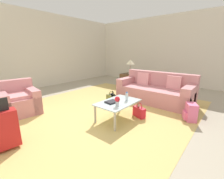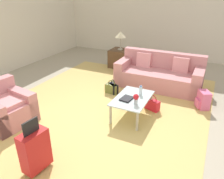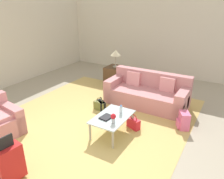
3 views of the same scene
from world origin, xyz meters
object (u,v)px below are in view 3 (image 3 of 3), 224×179
Objects in this scene: flower_vase at (113,117)px; backpack_pink at (183,121)px; handbag_red at (133,123)px; suitcase_red at (10,163)px; water_bottle at (121,110)px; table_lamp at (116,53)px; coffee_table_book at (106,117)px; handbag_black at (101,105)px; side_table at (116,75)px; coffee_table at (112,119)px; couch at (148,94)px; handbag_olive at (100,105)px.

flower_vase is 1.70m from backpack_pink.
flower_vase is at bearing 166.03° from handbag_red.
suitcase_red is 3.60m from backpack_pink.
water_bottle is 0.50m from handbag_red.
table_lamp is (2.60, 1.60, 0.55)m from water_bottle.
table_lamp is at bearing 32.62° from coffee_table_book.
table_lamp reaches higher than coffee_table_book.
backpack_pink is (0.16, -2.13, 0.06)m from handbag_black.
water_bottle is 0.42m from flower_vase.
water_bottle is 0.32× the size of side_table.
handbag_black is (1.06, 0.99, -0.42)m from flower_vase.
suitcase_red is (-2.00, 0.70, -0.01)m from coffee_table.
table_lamp reaches higher than coffee_table.
water_bottle is at bearing -148.39° from table_lamp.
couch is 1.44m from backpack_pink.
backpack_pink is (0.20, -2.14, 0.06)m from handbag_olive.
water_bottle is at bearing 123.74° from backpack_pink.
handbag_red is at bearing -107.43° from handbag_olive.
water_bottle is at bearing -22.67° from coffee_table_book.
couch is 1.40m from handbag_red.
handbag_red is at bearing -36.08° from coffee_table.
couch is at bearing -43.42° from handbag_olive.
couch is 6.18× the size of handbag_red.
handbag_black is at bearing 55.63° from water_bottle.
water_bottle reaches higher than backpack_pink.
couch is 3.79× the size of table_lamp.
coffee_table reaches higher than handbag_red.
flower_vase is at bearing 136.81° from backpack_pink.
water_bottle is 0.24× the size of suitcase_red.
flower_vase is 0.24× the size of suitcase_red.
side_table is at bearing 0.00° from table_lamp.
couch is 1.61m from water_bottle.
side_table reaches higher than handbag_black.
suitcase_red is (-3.80, 0.80, 0.05)m from couch.
backpack_pink is at bearing -59.87° from handbag_red.
side_table is at bearing 57.93° from couch.
handbag_red is at bearing -13.97° from flower_vase.
table_lamp is (2.80, 1.50, 0.70)m from coffee_table.
water_bottle is (0.20, -0.10, 0.15)m from coffee_table.
suitcase_red reaches higher than backpack_pink.
suitcase_red is 2.85m from handbag_black.
table_lamp reaches higher than water_bottle.
suitcase_red is 2.37× the size of handbag_olive.
side_table is at bearing 9.46° from suitcase_red.
table_lamp reaches higher than handbag_olive.
handbag_olive and handbag_red have the same top height.
side_table is 2.99m from handbag_red.
backpack_pink is at bearing -43.19° from flower_vase.
table_lamp is at bearing 17.89° from handbag_olive.
side_table is 2.12m from handbag_olive.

